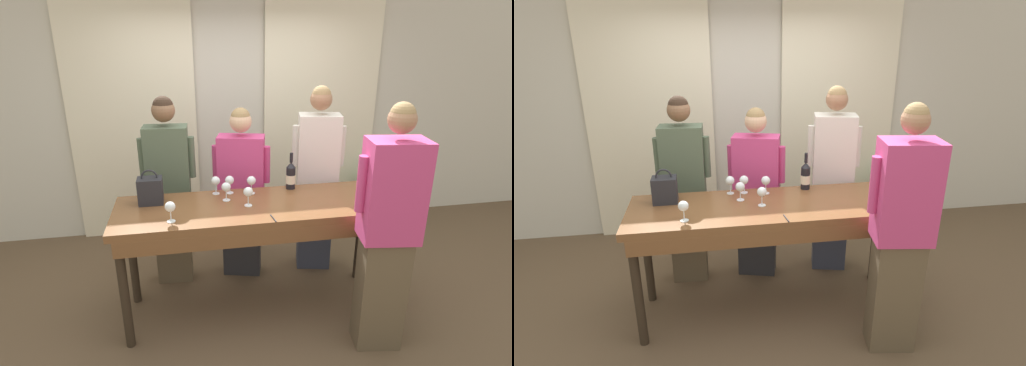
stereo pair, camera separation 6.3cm
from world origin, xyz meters
The scene contains 19 objects.
ground_plane centered at (0.00, 0.00, 0.00)m, with size 18.00×18.00×0.00m, color brown.
wall_back centered at (0.00, 1.72, 1.40)m, with size 12.00×0.06×2.80m.
curtain_panel_left centered at (-1.08, 1.65, 1.34)m, with size 1.37×0.03×2.69m.
curtain_panel_right centered at (1.08, 1.65, 1.34)m, with size 1.37×0.03×2.69m.
tasting_bar centered at (0.00, -0.02, 0.88)m, with size 2.24×0.71×0.99m.
wine_bottle centered at (0.35, 0.28, 1.10)m, with size 0.08×0.08×0.32m.
handbag centered at (-0.83, 0.17, 1.10)m, with size 0.19×0.14×0.28m.
wine_glass_front_left centered at (-0.19, 0.27, 1.10)m, with size 0.08×0.08×0.15m.
wine_glass_front_mid centered at (-0.08, -0.02, 1.10)m, with size 0.08×0.08×0.15m.
wine_glass_front_right centered at (-0.31, 0.27, 1.10)m, with size 0.08×0.08×0.15m.
wine_glass_center_left centered at (-0.67, -0.20, 1.10)m, with size 0.08×0.08×0.15m.
wine_glass_center_mid centered at (-0.24, 0.11, 1.10)m, with size 0.08×0.08×0.15m.
wine_glass_center_right centered at (-0.01, 0.22, 1.10)m, with size 0.08×0.08×0.15m.
pen centered at (0.06, -0.29, 0.99)m, with size 0.02×0.13×0.01m.
guest_olive_jacket centered at (-0.70, 0.59, 0.92)m, with size 0.49×0.24×1.77m.
guest_pink_top centered at (-0.04, 0.59, 0.85)m, with size 0.53×0.31×1.65m.
guest_cream_sweater centered at (0.69, 0.59, 0.94)m, with size 0.50×0.32×1.83m.
host_pouring centered at (0.82, -0.58, 0.94)m, with size 0.51×0.32×1.86m.
potted_plant centered at (1.68, 1.30, 0.42)m, with size 0.40×0.40×0.73m.
Camera 1 is at (-0.55, -2.86, 2.25)m, focal length 28.00 mm.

